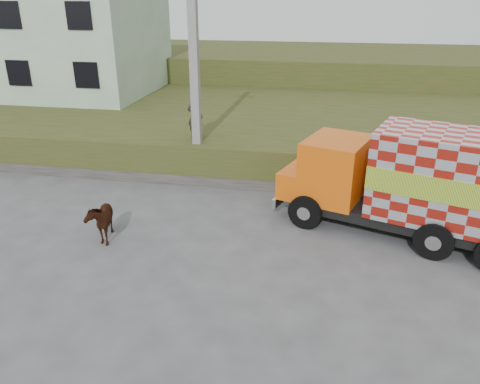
% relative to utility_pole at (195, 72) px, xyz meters
% --- Properties ---
extents(ground, '(120.00, 120.00, 0.00)m').
position_rel_utility_pole_xyz_m(ground, '(1.00, -4.60, -4.08)').
color(ground, '#474749').
rests_on(ground, ground).
extents(embankment, '(40.00, 12.00, 1.50)m').
position_rel_utility_pole_xyz_m(embankment, '(1.00, 5.40, -3.33)').
color(embankment, '#2D4416').
rests_on(embankment, ground).
extents(embankment_far, '(40.00, 12.00, 3.00)m').
position_rel_utility_pole_xyz_m(embankment_far, '(1.00, 17.40, -2.58)').
color(embankment_far, '#2D4416').
rests_on(embankment_far, ground).
extents(retaining_strip, '(16.00, 0.50, 0.40)m').
position_rel_utility_pole_xyz_m(retaining_strip, '(-1.00, -0.40, -3.88)').
color(retaining_strip, '#595651').
rests_on(retaining_strip, ground).
extents(building, '(10.00, 8.00, 6.00)m').
position_rel_utility_pole_xyz_m(building, '(-10.00, 8.40, 0.42)').
color(building, beige).
rests_on(building, embankment).
extents(utility_pole, '(1.20, 0.30, 8.00)m').
position_rel_utility_pole_xyz_m(utility_pole, '(0.00, 0.00, 0.00)').
color(utility_pole, gray).
rests_on(utility_pole, ground).
extents(cargo_truck, '(7.55, 4.46, 3.21)m').
position_rel_utility_pole_xyz_m(cargo_truck, '(7.34, -3.04, -2.42)').
color(cargo_truck, black).
rests_on(cargo_truck, ground).
extents(cow, '(1.13, 1.62, 1.25)m').
position_rel_utility_pole_xyz_m(cow, '(-1.57, -4.95, -3.45)').
color(cow, black).
rests_on(cow, ground).
extents(pedestrian, '(0.67, 0.49, 1.68)m').
position_rel_utility_pole_xyz_m(pedestrian, '(-0.22, 0.59, -1.74)').
color(pedestrian, '#2D2B28').
rests_on(pedestrian, embankment).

